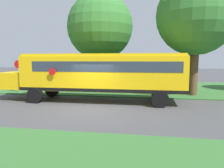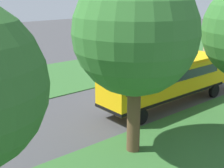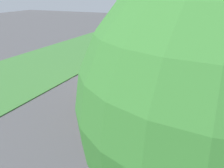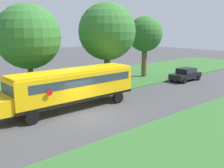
% 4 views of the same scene
% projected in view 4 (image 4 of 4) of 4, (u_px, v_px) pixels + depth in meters
% --- Properties ---
extents(ground_plane, '(120.00, 120.00, 0.00)m').
position_uv_depth(ground_plane, '(88.00, 116.00, 19.43)').
color(ground_plane, '#424244').
extents(grass_verge, '(12.00, 80.00, 0.08)m').
position_uv_depth(grass_verge, '(31.00, 91.00, 26.79)').
color(grass_verge, '#33662D').
rests_on(grass_verge, ground).
extents(grass_far_side, '(10.00, 80.00, 0.07)m').
position_uv_depth(grass_far_side, '(197.00, 162.00, 12.80)').
color(grass_far_side, '#33662D').
rests_on(grass_far_side, ground).
extents(school_bus, '(2.84, 12.42, 3.16)m').
position_uv_depth(school_bus, '(71.00, 86.00, 20.79)').
color(school_bus, yellow).
rests_on(school_bus, ground).
extents(car_black_nearest, '(2.02, 4.40, 1.56)m').
position_uv_depth(car_black_nearest, '(186.00, 74.00, 32.08)').
color(car_black_nearest, black).
rests_on(car_black_nearest, ground).
extents(oak_tree_beside_bus, '(5.76, 5.76, 8.54)m').
position_uv_depth(oak_tree_beside_bus, '(29.00, 37.00, 23.06)').
color(oak_tree_beside_bus, brown).
rests_on(oak_tree_beside_bus, ground).
extents(oak_tree_roadside_mid, '(5.85, 5.85, 8.96)m').
position_uv_depth(oak_tree_roadside_mid, '(107.00, 32.00, 26.58)').
color(oak_tree_roadside_mid, brown).
rests_on(oak_tree_roadside_mid, ground).
extents(oak_tree_far_end, '(4.52, 4.52, 7.87)m').
position_uv_depth(oak_tree_far_end, '(145.00, 34.00, 33.54)').
color(oak_tree_far_end, brown).
rests_on(oak_tree_far_end, ground).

